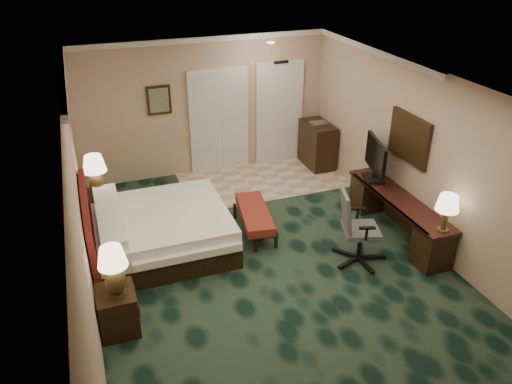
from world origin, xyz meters
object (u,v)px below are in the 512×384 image
object	(u,v)px
nightstand_far	(103,211)
lamp_near	(114,271)
minibar	(317,145)
bed_bench	(254,221)
tv	(375,160)
bed	(163,231)
desk	(397,216)
lamp_far	(96,176)
desk_chair	(361,227)
nightstand_near	(118,311)

from	to	relation	value
nightstand_far	lamp_near	size ratio (longest dim) A/B	0.95
lamp_near	minibar	size ratio (longest dim) A/B	0.72
bed_bench	minibar	size ratio (longest dim) A/B	1.36
tv	bed_bench	bearing A→B (deg)	-167.71
bed	desk	xyz separation A→B (m)	(3.63, -0.88, 0.02)
lamp_far	desk_chair	distance (m)	4.19
lamp_far	desk	bearing A→B (deg)	-21.64
bed	nightstand_far	distance (m)	1.26
lamp_far	tv	size ratio (longest dim) A/B	0.76
desk	nightstand_near	bearing A→B (deg)	-171.00
desk_chair	minibar	distance (m)	3.44
lamp_near	desk	xyz separation A→B (m)	(4.45, 0.75, -0.57)
desk	desk_chair	size ratio (longest dim) A/B	2.01
lamp_near	bed	bearing A→B (deg)	63.32
nightstand_near	bed_bench	bearing A→B (deg)	33.36
lamp_far	desk_chair	size ratio (longest dim) A/B	0.60
nightstand_far	bed_bench	world-z (taller)	nightstand_far
lamp_near	tv	distance (m)	4.64
tv	minibar	world-z (taller)	tv
bed_bench	tv	world-z (taller)	tv
bed	desk_chair	bearing A→B (deg)	-25.86
bed	tv	size ratio (longest dim) A/B	2.16
nightstand_far	lamp_far	bearing A→B (deg)	-103.08
nightstand_near	lamp_near	world-z (taller)	lamp_near
tv	nightstand_far	bearing A→B (deg)	-178.88
lamp_near	desk_chair	size ratio (longest dim) A/B	0.57
bed	nightstand_near	bearing A→B (deg)	-118.13
bed_bench	desk	world-z (taller)	desk
nightstand_far	tv	size ratio (longest dim) A/B	0.69
minibar	bed	bearing A→B (deg)	-150.93
desk_chair	nightstand_near	bearing A→B (deg)	-158.78
nightstand_far	desk	world-z (taller)	desk
lamp_far	lamp_near	bearing A→B (deg)	-89.56
nightstand_far	tv	world-z (taller)	tv
nightstand_near	lamp_far	bearing A→B (deg)	89.74
lamp_near	minibar	distance (m)	5.75
lamp_near	desk	distance (m)	4.55
bed	minibar	size ratio (longest dim) A/B	2.16
desk	bed	bearing A→B (deg)	166.42
nightstand_near	tv	distance (m)	4.72
lamp_near	lamp_far	distance (m)	2.53
nightstand_far	desk	xyz separation A→B (m)	(4.46, -1.83, 0.02)
bed	lamp_near	xyz separation A→B (m)	(-0.82, -1.63, 0.59)
nightstand_near	minibar	size ratio (longest dim) A/B	0.62
desk	tv	bearing A→B (deg)	93.84
nightstand_near	lamp_near	distance (m)	0.62
lamp_near	bed_bench	distance (m)	2.88
tv	desk_chair	distance (m)	1.52
nightstand_near	bed_bench	xyz separation A→B (m)	(2.34, 1.54, -0.07)
lamp_near	minibar	xyz separation A→B (m)	(4.43, 3.63, -0.44)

